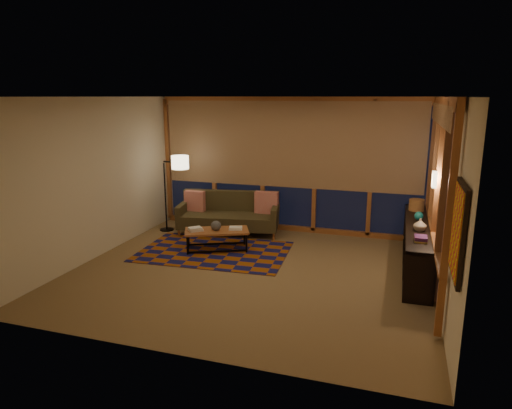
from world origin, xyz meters
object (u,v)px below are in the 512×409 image
(coffee_table, at_px, (217,240))
(bookshelf, at_px, (417,246))
(sofa, at_px, (229,214))
(floor_lamp, at_px, (165,193))

(coffee_table, bearing_deg, bookshelf, -21.18)
(sofa, height_order, floor_lamp, floor_lamp)
(bookshelf, bearing_deg, coffee_table, -176.95)
(coffee_table, bearing_deg, floor_lamp, 125.84)
(sofa, height_order, coffee_table, sofa)
(sofa, height_order, bookshelf, sofa)
(sofa, xyz_separation_m, bookshelf, (3.57, -0.85, -0.05))
(coffee_table, distance_m, floor_lamp, 1.81)
(coffee_table, distance_m, bookshelf, 3.41)
(floor_lamp, bearing_deg, coffee_table, -30.13)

